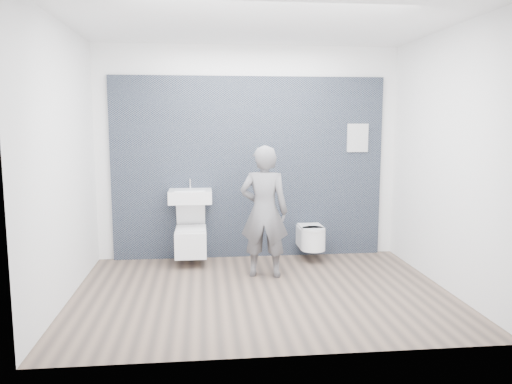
{
  "coord_description": "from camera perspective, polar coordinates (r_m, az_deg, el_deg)",
  "views": [
    {
      "loc": [
        -0.61,
        -5.12,
        1.8
      ],
      "look_at": [
        0.0,
        0.6,
        1.0
      ],
      "focal_mm": 35.0,
      "sensor_mm": 36.0,
      "label": 1
    }
  ],
  "objects": [
    {
      "name": "tile_wall",
      "position": [
        6.86,
        -0.78,
        -7.3
      ],
      "size": [
        3.6,
        0.06,
        2.4
      ],
      "primitive_type": "cube",
      "color": "black",
      "rests_on": "ground"
    },
    {
      "name": "ground",
      "position": [
        5.46,
        0.68,
        -11.33
      ],
      "size": [
        4.0,
        4.0,
        0.0
      ],
      "primitive_type": "plane",
      "color": "brown",
      "rests_on": "ground"
    },
    {
      "name": "room_shell",
      "position": [
        5.15,
        0.72,
        7.24
      ],
      "size": [
        4.0,
        4.0,
        4.0
      ],
      "color": "silver",
      "rests_on": "ground"
    },
    {
      "name": "toilet_rounded",
      "position": [
        6.61,
        6.36,
        -5.17
      ],
      "size": [
        0.32,
        0.54,
        0.29
      ],
      "color": "white",
      "rests_on": "ground"
    },
    {
      "name": "info_placard",
      "position": [
        7.1,
        11.18,
        -6.92
      ],
      "size": [
        0.28,
        0.03,
        0.38
      ],
      "primitive_type": "cube",
      "color": "white",
      "rests_on": "ground"
    },
    {
      "name": "toilet_square",
      "position": [
        6.45,
        -7.45,
        -5.42
      ],
      "size": [
        0.39,
        0.57,
        0.73
      ],
      "color": "white",
      "rests_on": "ground"
    },
    {
      "name": "washbasin",
      "position": [
        6.42,
        -7.52,
        -0.45
      ],
      "size": [
        0.54,
        0.41,
        0.41
      ],
      "color": "white",
      "rests_on": "ground"
    },
    {
      "name": "visitor",
      "position": [
        5.82,
        0.94,
        -2.25
      ],
      "size": [
        0.63,
        0.48,
        1.55
      ],
      "primitive_type": "imported",
      "rotation": [
        0.0,
        0.0,
        2.94
      ],
      "color": "#5F5E63",
      "rests_on": "ground"
    }
  ]
}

